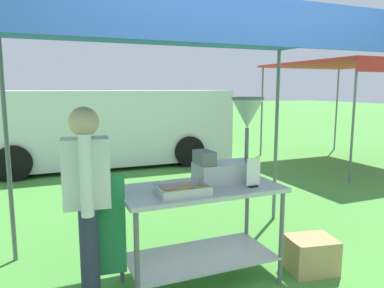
# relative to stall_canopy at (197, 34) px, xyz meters

# --- Properties ---
(ground_plane) EXTENTS (70.00, 70.00, 0.00)m
(ground_plane) POSITION_rel_stall_canopy_xyz_m (-0.14, 4.71, -2.19)
(ground_plane) COLOR #478E38
(stall_canopy) EXTENTS (3.35, 2.16, 2.27)m
(stall_canopy) POSITION_rel_stall_canopy_xyz_m (0.00, 0.00, 0.00)
(stall_canopy) COLOR slate
(stall_canopy) RESTS_ON ground
(donut_cart) EXTENTS (1.40, 0.69, 0.89)m
(donut_cart) POSITION_rel_stall_canopy_xyz_m (-0.00, -0.10, -1.54)
(donut_cart) COLOR #B7B7BC
(donut_cart) RESTS_ON ground
(donut_tray) EXTENTS (0.42, 0.26, 0.07)m
(donut_tray) POSITION_rel_stall_canopy_xyz_m (-0.22, -0.26, -1.27)
(donut_tray) COLOR #B7B7BC
(donut_tray) RESTS_ON donut_cart
(donut_fryer) EXTENTS (0.65, 0.29, 0.77)m
(donut_fryer) POSITION_rel_stall_canopy_xyz_m (0.36, -0.02, -0.98)
(donut_fryer) COLOR #B7B7BC
(donut_fryer) RESTS_ON donut_cart
(menu_sign) EXTENTS (0.13, 0.05, 0.25)m
(menu_sign) POSITION_rel_stall_canopy_xyz_m (0.42, -0.27, -1.19)
(menu_sign) COLOR black
(menu_sign) RESTS_ON donut_cart
(vendor) EXTENTS (0.46, 0.54, 1.61)m
(vendor) POSITION_rel_stall_canopy_xyz_m (-0.96, -0.15, -1.29)
(vendor) COLOR #2D3347
(vendor) RESTS_ON ground
(supply_crate) EXTENTS (0.49, 0.42, 0.33)m
(supply_crate) POSITION_rel_stall_canopy_xyz_m (1.06, -0.31, -2.02)
(supply_crate) COLOR tan
(supply_crate) RESTS_ON ground
(van_white) EXTENTS (5.77, 2.17, 1.69)m
(van_white) POSITION_rel_stall_canopy_xyz_m (0.03, 5.55, -1.31)
(van_white) COLOR white
(van_white) RESTS_ON ground
(neighbour_tent) EXTENTS (2.68, 3.19, 2.31)m
(neighbour_tent) POSITION_rel_stall_canopy_xyz_m (5.24, 3.53, 0.05)
(neighbour_tent) COLOR slate
(neighbour_tent) RESTS_ON ground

